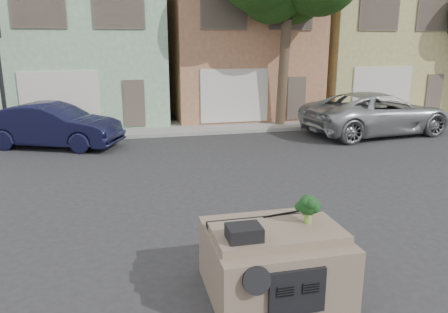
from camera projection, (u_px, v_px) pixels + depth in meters
name	position (u px, v px, depth m)	size (l,w,h in m)	color
ground_plane	(227.00, 219.00, 9.66)	(120.00, 120.00, 0.00)	#303033
sidewalk	(171.00, 128.00, 19.52)	(40.00, 3.00, 0.15)	gray
townhouse_mint	(88.00, 43.00, 21.55)	(7.20, 8.20, 7.55)	#93BC96
townhouse_tan	(235.00, 43.00, 23.25)	(7.20, 8.20, 7.55)	#AB7353
townhouse_beige	(361.00, 43.00, 24.95)	(7.20, 8.20, 7.55)	tan
navy_sedan	(55.00, 147.00, 16.31)	(1.73, 4.96, 1.64)	#151636
silver_pickup	(375.00, 134.00, 18.65)	(2.95, 6.41, 1.78)	#A2A5A8
traffic_signal	(0.00, 76.00, 16.48)	(0.40, 0.40, 5.10)	black
tree_near	(285.00, 32.00, 18.93)	(4.40, 4.00, 8.50)	#1B3C11
car_dashboard	(274.00, 259.00, 6.69)	(2.00, 1.80, 1.12)	#796654
instrument_hump	(244.00, 233.00, 6.07)	(0.48, 0.38, 0.20)	black
wiper_arm	(283.00, 214.00, 6.97)	(0.70, 0.03, 0.02)	black
broccoli	(308.00, 209.00, 6.59)	(0.37, 0.37, 0.45)	#123413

